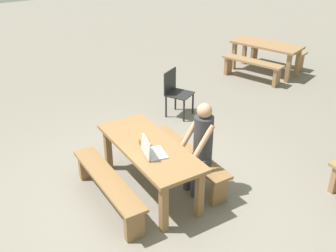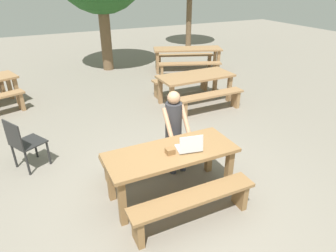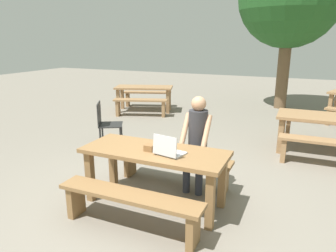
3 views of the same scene
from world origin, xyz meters
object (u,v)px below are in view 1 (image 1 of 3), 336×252
Objects in this scene: small_pouch at (144,142)px; plastic_chair at (176,92)px; picnic_table_front at (149,153)px; person_seated at (201,143)px; laptop at (152,151)px; picnic_table_mid at (266,49)px.

plastic_chair is (-1.79, 1.66, -0.29)m from small_pouch.
person_seated is at bearing 59.41° from picnic_table_front.
laptop is at bearing -99.95° from person_seated.
plastic_chair is at bearing 155.06° from person_seated.
picnic_table_mid is (-2.89, 4.80, -0.19)m from laptop.
laptop is (0.23, -0.09, 0.18)m from picnic_table_front.
small_pouch reaches higher than picnic_table_mid.
laptop reaches higher than small_pouch.
person_seated reaches higher than laptop.
laptop is at bearing -8.36° from small_pouch.
small_pouch is at bearing -80.12° from picnic_table_mid.
picnic_table_front is 2.44m from plastic_chair.
picnic_table_mid is at bearing 118.86° from small_pouch.
person_seated is at bearing -144.28° from plastic_chair.
plastic_chair is 0.50× the size of picnic_table_mid.
laptop reaches higher than picnic_table_front.
person_seated is 1.50× the size of plastic_chair.
small_pouch is 0.06× the size of picnic_table_mid.
picnic_table_mid is at bearing -48.01° from laptop.
laptop is 2.69m from plastic_chair.
laptop is 3.29× the size of small_pouch.
picnic_table_front is 0.70m from person_seated.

